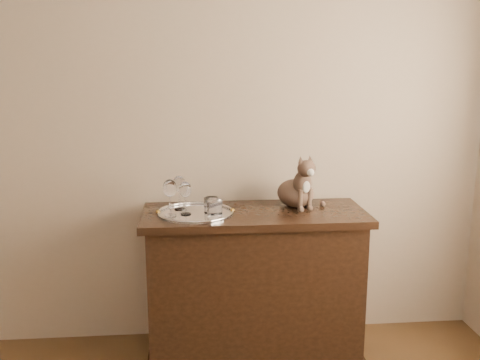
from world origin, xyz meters
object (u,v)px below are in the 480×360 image
object	(u,v)px
wine_glass_c	(170,198)
cat	(296,180)
tray	(196,214)
tumbler_a	(215,208)
tumbler_c	(211,205)
wine_glass_d	(185,198)
wine_glass_a	(179,193)
sideboard	(254,286)

from	to	relation	value
wine_glass_c	cat	xyz separation A→B (m)	(0.68, 0.17, 0.05)
tray	wine_glass_c	xyz separation A→B (m)	(-0.13, -0.04, 0.10)
tumbler_a	wine_glass_c	bearing A→B (deg)	171.89
tumbler_a	tumbler_c	bearing A→B (deg)	102.56
wine_glass_d	cat	world-z (taller)	cat
tray	wine_glass_d	distance (m)	0.11
tray	wine_glass_d	size ratio (longest dim) A/B	2.30
wine_glass_a	tumbler_c	xyz separation A→B (m)	(0.17, -0.09, -0.05)
wine_glass_c	wine_glass_d	size ratio (longest dim) A/B	1.11
tray	sideboard	bearing A→B (deg)	5.44
sideboard	tumbler_c	world-z (taller)	tumbler_c
tray	tumbler_c	size ratio (longest dim) A/B	4.83
wine_glass_c	wine_glass_d	xyz separation A→B (m)	(0.08, 0.02, -0.01)
tumbler_c	tray	bearing A→B (deg)	179.42
wine_glass_a	wine_glass_c	distance (m)	0.14
tray	cat	bearing A→B (deg)	12.45
wine_glass_a	tray	bearing A→B (deg)	-45.30
wine_glass_d	tumbler_c	xyz separation A→B (m)	(0.13, 0.02, -0.05)
wine_glass_a	wine_glass_c	world-z (taller)	wine_glass_c
sideboard	wine_glass_a	world-z (taller)	wine_glass_a
sideboard	tumbler_a	world-z (taller)	tumbler_a
tray	wine_glass_a	distance (m)	0.15
cat	wine_glass_a	bearing A→B (deg)	165.73
tumbler_a	tray	bearing A→B (deg)	142.15
sideboard	wine_glass_c	distance (m)	0.69
wine_glass_a	wine_glass_d	distance (m)	0.11
tumbler_c	wine_glass_a	bearing A→B (deg)	152.51
wine_glass_d	tumbler_a	world-z (taller)	wine_glass_d
tumbler_a	cat	bearing A→B (deg)	23.51
wine_glass_c	cat	size ratio (longest dim) A/B	0.64
wine_glass_d	tumbler_c	world-z (taller)	wine_glass_d
sideboard	tray	bearing A→B (deg)	-174.56
wine_glass_c	tumbler_a	xyz separation A→B (m)	(0.23, -0.03, -0.05)
sideboard	wine_glass_d	xyz separation A→B (m)	(-0.37, -0.05, 0.52)
wine_glass_a	wine_glass_d	size ratio (longest dim) A/B	1.05
tumbler_c	cat	size ratio (longest dim) A/B	0.28
tumbler_a	wine_glass_d	bearing A→B (deg)	159.31
wine_glass_c	wine_glass_a	bearing A→B (deg)	71.00
tumbler_c	sideboard	bearing A→B (deg)	7.52
tumbler_c	cat	world-z (taller)	cat
sideboard	wine_glass_c	bearing A→B (deg)	-170.56
wine_glass_a	cat	distance (m)	0.64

